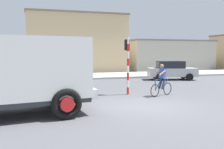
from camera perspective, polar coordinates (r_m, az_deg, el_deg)
ground_plane at (r=11.17m, az=8.50°, el=-7.12°), size 120.00×120.00×0.00m
sidewalk_far at (r=23.96m, az=-5.55°, el=-0.35°), size 80.00×5.00×0.16m
truck_foreground at (r=9.81m, az=-21.18°, el=0.74°), size 5.68×3.32×2.90m
cyclist at (r=13.73m, az=11.22°, el=-1.22°), size 1.61×0.78×1.72m
traffic_light_pole at (r=13.96m, az=3.56°, el=3.92°), size 0.24×0.43×3.20m
car_red_near at (r=22.01m, az=13.36°, el=0.97°), size 4.31×2.71×1.60m
pedestrian_near_kerb at (r=17.75m, az=-8.63°, el=0.18°), size 0.34×0.22×1.62m
building_mid_block at (r=31.00m, az=-8.41°, el=6.90°), size 11.19×8.11×6.68m
building_corner_right at (r=35.08m, az=12.51°, el=4.38°), size 11.56×5.62×3.93m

